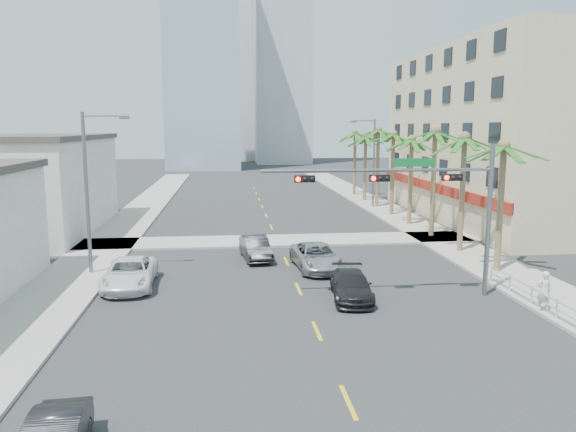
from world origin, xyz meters
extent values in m
plane|color=#262628|center=(0.00, 0.00, 0.00)|extent=(260.00, 260.00, 0.00)
cube|color=gray|center=(12.00, 20.00, 0.07)|extent=(4.00, 120.00, 0.15)
cube|color=gray|center=(-12.00, 20.00, 0.07)|extent=(4.00, 120.00, 0.15)
cube|color=gray|center=(0.00, 22.00, 0.07)|extent=(80.00, 4.00, 0.15)
cube|color=#CAB88E|center=(22.00, 30.00, 7.50)|extent=(15.00, 28.00, 15.00)
cube|color=maroon|center=(14.40, 30.00, 3.00)|extent=(0.30, 28.00, 0.80)
cube|color=beige|center=(-19.50, 28.00, 3.60)|extent=(11.00, 18.00, 7.20)
cube|color=#99B2C6|center=(-8.00, 95.00, 24.00)|extent=(14.00, 14.00, 48.00)
cube|color=#ADADB2|center=(9.00, 110.00, 30.00)|extent=(12.00, 12.00, 60.00)
cube|color=#ADADB2|center=(-3.00, 125.00, 21.00)|extent=(16.00, 16.00, 42.00)
cylinder|color=slate|center=(9.00, 8.00, 3.60)|extent=(0.24, 0.24, 7.20)
cylinder|color=slate|center=(3.50, 8.00, 6.20)|extent=(11.00, 0.16, 0.16)
cube|color=#0C662D|center=(5.20, 8.00, 6.55)|extent=(2.00, 0.05, 0.40)
cube|color=black|center=(7.00, 7.85, 5.85)|extent=(0.95, 0.28, 0.32)
sphere|color=#FF0C05|center=(6.68, 7.69, 5.85)|extent=(0.22, 0.22, 0.22)
cube|color=black|center=(3.50, 7.85, 5.85)|extent=(0.95, 0.28, 0.32)
sphere|color=#FF0C05|center=(3.18, 7.69, 5.85)|extent=(0.22, 0.22, 0.22)
cube|color=black|center=(0.00, 7.85, 5.85)|extent=(0.95, 0.28, 0.32)
sphere|color=#FF0C05|center=(-0.32, 7.69, 5.85)|extent=(0.22, 0.22, 0.22)
cylinder|color=brown|center=(11.60, 12.00, 3.60)|extent=(0.36, 0.36, 7.20)
cylinder|color=brown|center=(11.60, 17.20, 3.78)|extent=(0.36, 0.36, 7.56)
cylinder|color=brown|center=(11.60, 22.40, 3.96)|extent=(0.36, 0.36, 7.92)
cylinder|color=brown|center=(11.60, 27.60, 3.60)|extent=(0.36, 0.36, 7.20)
cylinder|color=brown|center=(11.60, 32.80, 3.78)|extent=(0.36, 0.36, 7.56)
cylinder|color=brown|center=(11.60, 38.00, 3.96)|extent=(0.36, 0.36, 7.92)
cylinder|color=brown|center=(11.60, 43.20, 3.60)|extent=(0.36, 0.36, 7.20)
cylinder|color=brown|center=(11.60, 48.40, 3.78)|extent=(0.36, 0.36, 7.56)
cylinder|color=slate|center=(-11.20, 14.00, 4.50)|extent=(0.20, 0.20, 9.00)
cylinder|color=slate|center=(-10.10, 14.00, 8.80)|extent=(2.20, 0.12, 0.12)
cube|color=slate|center=(-9.00, 14.00, 8.70)|extent=(0.50, 0.25, 0.18)
cylinder|color=slate|center=(11.20, 38.00, 4.50)|extent=(0.20, 0.20, 9.00)
cylinder|color=slate|center=(10.10, 38.00, 8.80)|extent=(2.20, 0.12, 0.12)
cube|color=slate|center=(9.00, 38.00, 8.70)|extent=(0.50, 0.25, 0.18)
cylinder|color=silver|center=(10.30, 6.00, 0.55)|extent=(0.08, 8.00, 0.08)
cylinder|color=silver|center=(10.30, 6.00, 0.90)|extent=(0.08, 8.00, 0.08)
cylinder|color=silver|center=(10.30, 4.00, 0.50)|extent=(0.08, 0.08, 1.00)
cylinder|color=silver|center=(10.30, 6.00, 0.50)|extent=(0.08, 0.08, 1.00)
cylinder|color=silver|center=(10.30, 8.00, 0.50)|extent=(0.08, 0.08, 1.00)
cylinder|color=silver|center=(10.30, 10.00, 0.50)|extent=(0.08, 0.08, 1.00)
imported|color=white|center=(-8.61, 11.26, 0.74)|extent=(2.59, 5.38, 1.48)
imported|color=black|center=(-1.85, 16.78, 0.71)|extent=(2.02, 4.49, 1.43)
imported|color=#B2B2B7|center=(1.57, 13.91, 0.74)|extent=(2.81, 5.48, 1.48)
imported|color=black|center=(2.31, 8.06, 0.65)|extent=(2.30, 4.67, 1.31)
imported|color=silver|center=(10.30, 5.05, 1.05)|extent=(0.68, 0.47, 1.80)
camera|label=1|loc=(-3.50, -17.51, 8.21)|focal=35.00mm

